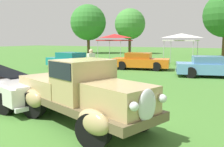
# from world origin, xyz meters

# --- Properties ---
(ground_plane) EXTENTS (120.00, 120.00, 0.00)m
(ground_plane) POSITION_xyz_m (0.00, 0.00, 0.00)
(ground_plane) COLOR #42752D
(feature_pickup_truck) EXTENTS (4.74, 2.93, 1.70)m
(feature_pickup_truck) POSITION_xyz_m (0.22, -0.24, 0.87)
(feature_pickup_truck) COLOR brown
(feature_pickup_truck) RESTS_ON ground_plane
(neighbor_convertible) EXTENTS (4.48, 2.85, 1.40)m
(neighbor_convertible) POSITION_xyz_m (-3.12, 0.44, 0.58)
(neighbor_convertible) COLOR silver
(neighbor_convertible) RESTS_ON ground_plane
(show_car_teal) EXTENTS (4.47, 2.43, 1.22)m
(show_car_teal) POSITION_xyz_m (-7.33, 9.50, 0.60)
(show_car_teal) COLOR teal
(show_car_teal) RESTS_ON ground_plane
(show_car_orange) EXTENTS (4.37, 2.46, 1.22)m
(show_car_orange) POSITION_xyz_m (-2.56, 11.43, 0.60)
(show_car_orange) COLOR orange
(show_car_orange) RESTS_ON ground_plane
(show_car_skyblue) EXTENTS (4.21, 2.64, 1.22)m
(show_car_skyblue) POSITION_xyz_m (2.38, 9.93, 0.60)
(show_car_skyblue) COLOR #669EDB
(show_car_skyblue) RESTS_ON ground_plane
(spectator_far_side) EXTENTS (0.38, 0.46, 1.69)m
(spectator_far_side) POSITION_xyz_m (-3.21, 5.70, 0.91)
(spectator_far_side) COLOR #383838
(spectator_far_side) RESTS_ON ground_plane
(canopy_tent_left_field) EXTENTS (2.64, 2.64, 2.71)m
(canopy_tent_left_field) POSITION_xyz_m (-6.76, 15.62, 2.42)
(canopy_tent_left_field) COLOR #B7B7BC
(canopy_tent_left_field) RESTS_ON ground_plane
(canopy_tent_center_field) EXTENTS (2.68, 2.68, 2.71)m
(canopy_tent_center_field) POSITION_xyz_m (-0.64, 16.42, 2.42)
(canopy_tent_center_field) COLOR #B7B7BC
(canopy_tent_center_field) RESTS_ON ground_plane
(treeline_far_left) EXTENTS (5.52, 5.52, 7.54)m
(treeline_far_left) POSITION_xyz_m (-17.15, 27.17, 4.76)
(treeline_far_left) COLOR brown
(treeline_far_left) RESTS_ON ground_plane
(treeline_mid_left) EXTENTS (4.63, 4.63, 6.80)m
(treeline_mid_left) POSITION_xyz_m (-10.99, 29.24, 4.47)
(treeline_mid_left) COLOR #47331E
(treeline_mid_left) RESTS_ON ground_plane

